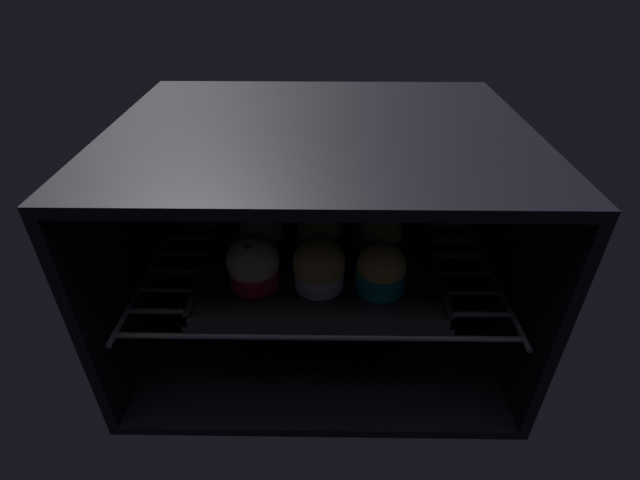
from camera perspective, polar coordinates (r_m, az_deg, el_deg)
oven_cavity at (r=78.71cm, az=0.05°, el=2.05°), size 59.00×47.00×37.00cm
oven_rack at (r=77.03cm, az=0.01°, el=-1.76°), size 54.80×42.00×0.80cm
baking_tray at (r=75.49cm, az=0.00°, el=-1.58°), size 35.68×35.68×2.20cm
muffin_row0_col0 at (r=66.84cm, az=-8.21°, el=-2.96°), size 7.55×7.55×7.87cm
muffin_row0_col1 at (r=65.99cm, az=-0.41°, el=-3.22°), size 7.50×7.50×8.04cm
muffin_row0_col2 at (r=66.16cm, az=7.49°, el=-3.61°), size 7.07×7.07×7.46cm
muffin_row1_col0 at (r=73.96cm, az=-7.14°, el=0.76°), size 7.07×7.07×7.71cm
muffin_row1_col1 at (r=73.37cm, az=-0.14°, el=0.95°), size 7.18×7.18×7.76cm
muffin_row1_col2 at (r=73.74cm, az=7.32°, el=0.60°), size 7.07×7.07×7.33cm
muffin_row2_col0 at (r=81.44cm, az=-6.18°, el=4.28°), size 7.66×7.66×7.85cm
muffin_row2_col1 at (r=80.70cm, az=-0.12°, el=4.35°), size 7.64×7.64×8.06cm
muffin_row2_col2 at (r=81.27cm, az=6.50°, el=4.16°), size 7.71×7.71×7.74cm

